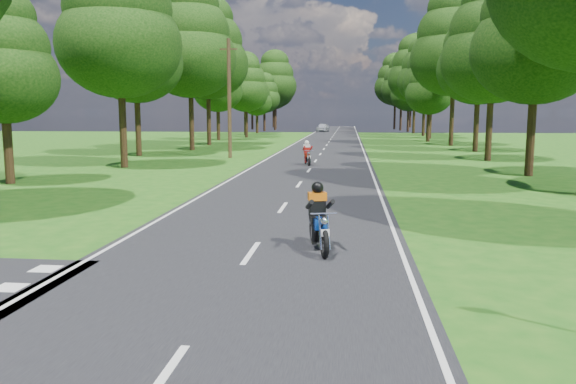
# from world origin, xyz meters

# --- Properties ---
(ground) EXTENTS (160.00, 160.00, 0.00)m
(ground) POSITION_xyz_m (0.00, 0.00, 0.00)
(ground) COLOR #195212
(ground) RESTS_ON ground
(main_road) EXTENTS (7.00, 140.00, 0.02)m
(main_road) POSITION_xyz_m (0.00, 50.00, 0.01)
(main_road) COLOR black
(main_road) RESTS_ON ground
(road_markings) EXTENTS (7.40, 140.00, 0.01)m
(road_markings) POSITION_xyz_m (-0.14, 48.13, 0.02)
(road_markings) COLOR silver
(road_markings) RESTS_ON main_road
(treeline) EXTENTS (40.00, 115.35, 14.78)m
(treeline) POSITION_xyz_m (1.43, 60.06, 8.25)
(treeline) COLOR black
(treeline) RESTS_ON ground
(telegraph_pole) EXTENTS (1.20, 0.26, 8.00)m
(telegraph_pole) POSITION_xyz_m (-6.00, 28.00, 4.07)
(telegraph_pole) COLOR #382616
(telegraph_pole) RESTS_ON ground
(rider_near_blue) EXTENTS (0.99, 1.92, 1.52)m
(rider_near_blue) POSITION_xyz_m (1.46, 2.47, 0.78)
(rider_near_blue) COLOR #0E379B
(rider_near_blue) RESTS_ON main_road
(rider_far_red) EXTENTS (0.93, 1.81, 1.44)m
(rider_far_red) POSITION_xyz_m (-0.33, 23.13, 0.74)
(rider_far_red) COLOR maroon
(rider_far_red) RESTS_ON main_road
(distant_car) EXTENTS (2.35, 4.32, 1.39)m
(distant_car) POSITION_xyz_m (-2.16, 82.41, 0.72)
(distant_car) COLOR silver
(distant_car) RESTS_ON main_road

